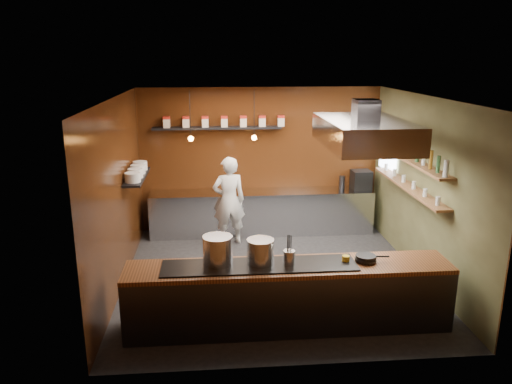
{
  "coord_description": "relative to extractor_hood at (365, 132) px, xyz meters",
  "views": [
    {
      "loc": [
        -0.97,
        -7.71,
        3.66
      ],
      "look_at": [
        -0.28,
        0.4,
        1.39
      ],
      "focal_mm": 35.0,
      "sensor_mm": 36.0,
      "label": 1
    }
  ],
  "objects": [
    {
      "name": "plate_shelf",
      "position": [
        -3.64,
        1.4,
        -0.96
      ],
      "size": [
        0.3,
        1.4,
        0.04
      ],
      "primitive_type": "cube",
      "color": "black",
      "rests_on": "left_wall"
    },
    {
      "name": "pendant_right",
      "position": [
        -1.5,
        2.1,
        -0.35
      ],
      "size": [
        0.1,
        0.1,
        0.95
      ],
      "color": "black",
      "rests_on": "ceiling"
    },
    {
      "name": "pass_counter",
      "position": [
        -1.3,
        -1.2,
        -2.04
      ],
      "size": [
        4.4,
        0.72,
        0.94
      ],
      "color": "#38383D",
      "rests_on": "floor"
    },
    {
      "name": "utensil_crock",
      "position": [
        -1.31,
        -1.24,
        -1.46
      ],
      "size": [
        0.18,
        0.18,
        0.2
      ],
      "primitive_type": "cylinder",
      "rotation": [
        0.0,
        0.0,
        -0.14
      ],
      "color": "silver",
      "rests_on": "pass_counter"
    },
    {
      "name": "wine_glasses",
      "position": [
        1.04,
        0.7,
        -0.97
      ],
      "size": [
        0.07,
        2.37,
        0.13
      ],
      "color": "silver",
      "rests_on": "bottle_shelf_lower"
    },
    {
      "name": "window_pane",
      "position": [
        1.15,
        2.1,
        -0.61
      ],
      "size": [
        0.0,
        1.0,
        1.0
      ],
      "primitive_type": "plane",
      "rotation": [
        1.57,
        0.0,
        -1.57
      ],
      "color": "white",
      "rests_on": "right_wall"
    },
    {
      "name": "butter_jar",
      "position": [
        -0.52,
        -1.17,
        -1.54
      ],
      "size": [
        0.12,
        0.12,
        0.09
      ],
      "primitive_type": "cylinder",
      "rotation": [
        0.0,
        0.0,
        0.21
      ],
      "color": "gold",
      "rests_on": "pass_counter"
    },
    {
      "name": "extractor_hood",
      "position": [
        0.0,
        0.0,
        0.0
      ],
      "size": [
        1.2,
        2.0,
        0.72
      ],
      "color": "#38383D",
      "rests_on": "ceiling"
    },
    {
      "name": "back_wall",
      "position": [
        -1.3,
        2.9,
        -1.01
      ],
      "size": [
        5.0,
        0.0,
        5.0
      ],
      "primitive_type": "plane",
      "rotation": [
        1.57,
        0.0,
        0.0
      ],
      "color": "#311709",
      "rests_on": "ground"
    },
    {
      "name": "right_wall",
      "position": [
        1.2,
        0.4,
        -1.01
      ],
      "size": [
        0.0,
        5.0,
        5.0
      ],
      "primitive_type": "plane",
      "rotation": [
        1.57,
        0.0,
        -1.57
      ],
      "color": "#454627",
      "rests_on": "ground"
    },
    {
      "name": "frying_pan",
      "position": [
        -0.24,
        -1.17,
        -1.53
      ],
      "size": [
        0.46,
        0.29,
        0.07
      ],
      "color": "black",
      "rests_on": "pass_counter"
    },
    {
      "name": "left_wall",
      "position": [
        -3.8,
        0.4,
        -1.01
      ],
      "size": [
        0.0,
        5.0,
        5.0
      ],
      "primitive_type": "plane",
      "rotation": [
        1.57,
        0.0,
        1.57
      ],
      "color": "#311709",
      "rests_on": "ground"
    },
    {
      "name": "floor",
      "position": [
        -1.3,
        0.4,
        -2.51
      ],
      "size": [
        5.0,
        5.0,
        0.0
      ],
      "primitive_type": "plane",
      "color": "black",
      "rests_on": "ground"
    },
    {
      "name": "stockpot_small",
      "position": [
        -1.68,
        -1.16,
        -1.39
      ],
      "size": [
        0.44,
        0.44,
        0.34
      ],
      "primitive_type": "cylinder",
      "rotation": [
        0.0,
        0.0,
        -0.25
      ],
      "color": "#BABCC1",
      "rests_on": "pass_counter"
    },
    {
      "name": "bottles",
      "position": [
        1.04,
        0.7,
        -0.45
      ],
      "size": [
        0.06,
        2.66,
        0.24
      ],
      "color": "silver",
      "rests_on": "bottle_shelf_upper"
    },
    {
      "name": "plate_stacks",
      "position": [
        -3.64,
        1.4,
        -0.86
      ],
      "size": [
        0.26,
        1.16,
        0.16
      ],
      "color": "silver",
      "rests_on": "plate_shelf"
    },
    {
      "name": "stockpot_large",
      "position": [
        -2.25,
        -1.11,
        -1.37
      ],
      "size": [
        0.5,
        0.5,
        0.39
      ],
      "primitive_type": "cylinder",
      "rotation": [
        0.0,
        0.0,
        -0.31
      ],
      "color": "silver",
      "rests_on": "pass_counter"
    },
    {
      "name": "prep_counter",
      "position": [
        -1.3,
        2.57,
        -2.06
      ],
      "size": [
        4.6,
        0.65,
        0.9
      ],
      "primitive_type": "cube",
      "color": "silver",
      "rests_on": "floor"
    },
    {
      "name": "bottle_shelf_upper",
      "position": [
        1.04,
        0.7,
        -0.59
      ],
      "size": [
        0.26,
        2.8,
        0.04
      ],
      "primitive_type": "cube",
      "color": "brown",
      "rests_on": "right_wall"
    },
    {
      "name": "chef",
      "position": [
        -2.0,
        2.03,
        -1.63
      ],
      "size": [
        0.7,
        0.52,
        1.76
      ],
      "primitive_type": "imported",
      "rotation": [
        0.0,
        0.0,
        3.3
      ],
      "color": "white",
      "rests_on": "floor"
    },
    {
      "name": "tin_shelf",
      "position": [
        -2.2,
        2.76,
        -0.31
      ],
      "size": [
        2.6,
        0.26,
        0.04
      ],
      "primitive_type": "cube",
      "color": "black",
      "rests_on": "back_wall"
    },
    {
      "name": "espresso_machine",
      "position": [
        0.8,
        2.63,
        -1.41
      ],
      "size": [
        0.4,
        0.38,
        0.39
      ],
      "primitive_type": "cube",
      "rotation": [
        0.0,
        0.0,
        0.03
      ],
      "color": "black",
      "rests_on": "prep_counter"
    },
    {
      "name": "ceiling",
      "position": [
        -1.3,
        0.4,
        0.49
      ],
      "size": [
        5.0,
        5.0,
        0.0
      ],
      "primitive_type": "plane",
      "rotation": [
        3.14,
        0.0,
        0.0
      ],
      "color": "silver",
      "rests_on": "back_wall"
    },
    {
      "name": "bottle_shelf_lower",
      "position": [
        1.04,
        0.7,
        -1.06
      ],
      "size": [
        0.26,
        2.8,
        0.04
      ],
      "primitive_type": "cube",
      "color": "brown",
      "rests_on": "right_wall"
    },
    {
      "name": "pendant_left",
      "position": [
        -2.7,
        2.1,
        -0.35
      ],
      "size": [
        0.1,
        0.1,
        0.95
      ],
      "color": "black",
      "rests_on": "ceiling"
    },
    {
      "name": "storage_tins",
      "position": [
        -2.05,
        2.76,
        -0.17
      ],
      "size": [
        2.43,
        0.13,
        0.22
      ],
      "color": "beige",
      "rests_on": "tin_shelf"
    }
  ]
}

